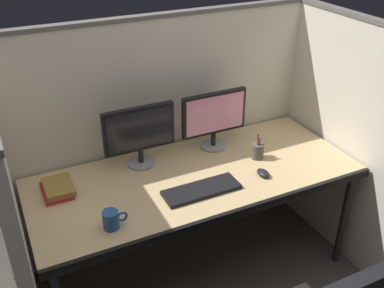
{
  "coord_description": "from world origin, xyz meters",
  "views": [
    {
      "loc": [
        -0.96,
        -1.62,
        2.16
      ],
      "look_at": [
        0.0,
        0.35,
        0.92
      ],
      "focal_mm": 41.45,
      "sensor_mm": 36.0,
      "label": 1
    }
  ],
  "objects_px": {
    "keyboard_main": "(201,190)",
    "pen_cup": "(257,151)",
    "computer_mouse": "(263,173)",
    "book_stack": "(58,189)",
    "monitor_right": "(214,116)",
    "coffee_mug": "(111,220)",
    "desk": "(197,183)",
    "monitor_left": "(139,132)"
  },
  "relations": [
    {
      "from": "monitor_left",
      "to": "keyboard_main",
      "type": "xyz_separation_m",
      "value": [
        0.2,
        -0.41,
        -0.2
      ]
    },
    {
      "from": "monitor_right",
      "to": "book_stack",
      "type": "distance_m",
      "value": 1.02
    },
    {
      "from": "monitor_left",
      "to": "computer_mouse",
      "type": "xyz_separation_m",
      "value": [
        0.59,
        -0.43,
        -0.2
      ]
    },
    {
      "from": "book_stack",
      "to": "computer_mouse",
      "type": "bearing_deg",
      "value": -17.48
    },
    {
      "from": "keyboard_main",
      "to": "computer_mouse",
      "type": "height_order",
      "value": "computer_mouse"
    },
    {
      "from": "coffee_mug",
      "to": "keyboard_main",
      "type": "bearing_deg",
      "value": 8.31
    },
    {
      "from": "keyboard_main",
      "to": "pen_cup",
      "type": "distance_m",
      "value": 0.5
    },
    {
      "from": "monitor_right",
      "to": "pen_cup",
      "type": "bearing_deg",
      "value": -53.51
    },
    {
      "from": "book_stack",
      "to": "monitor_left",
      "type": "bearing_deg",
      "value": 8.99
    },
    {
      "from": "coffee_mug",
      "to": "monitor_right",
      "type": "bearing_deg",
      "value": 30.58
    },
    {
      "from": "desk",
      "to": "monitor_right",
      "type": "bearing_deg",
      "value": 46.26
    },
    {
      "from": "monitor_left",
      "to": "keyboard_main",
      "type": "relative_size",
      "value": 1.0
    },
    {
      "from": "monitor_left",
      "to": "desk",
      "type": "bearing_deg",
      "value": -47.21
    },
    {
      "from": "desk",
      "to": "pen_cup",
      "type": "relative_size",
      "value": 11.7
    },
    {
      "from": "book_stack",
      "to": "coffee_mug",
      "type": "bearing_deg",
      "value": -66.19
    },
    {
      "from": "keyboard_main",
      "to": "desk",
      "type": "bearing_deg",
      "value": 73.16
    },
    {
      "from": "desk",
      "to": "coffee_mug",
      "type": "height_order",
      "value": "coffee_mug"
    },
    {
      "from": "monitor_left",
      "to": "book_stack",
      "type": "xyz_separation_m",
      "value": [
        -0.51,
        -0.08,
        -0.19
      ]
    },
    {
      "from": "coffee_mug",
      "to": "computer_mouse",
      "type": "bearing_deg",
      "value": 3.82
    },
    {
      "from": "pen_cup",
      "to": "book_stack",
      "type": "bearing_deg",
      "value": 172.15
    },
    {
      "from": "monitor_right",
      "to": "coffee_mug",
      "type": "relative_size",
      "value": 3.41
    },
    {
      "from": "desk",
      "to": "computer_mouse",
      "type": "xyz_separation_m",
      "value": [
        0.35,
        -0.16,
        0.07
      ]
    },
    {
      "from": "computer_mouse",
      "to": "monitor_left",
      "type": "bearing_deg",
      "value": 144.09
    },
    {
      "from": "desk",
      "to": "pen_cup",
      "type": "bearing_deg",
      "value": 2.58
    },
    {
      "from": "keyboard_main",
      "to": "monitor_right",
      "type": "bearing_deg",
      "value": 54.32
    },
    {
      "from": "monitor_right",
      "to": "book_stack",
      "type": "xyz_separation_m",
      "value": [
        -1.0,
        -0.08,
        -0.19
      ]
    },
    {
      "from": "book_stack",
      "to": "monitor_right",
      "type": "bearing_deg",
      "value": 4.41
    },
    {
      "from": "desk",
      "to": "coffee_mug",
      "type": "relative_size",
      "value": 15.08
    },
    {
      "from": "desk",
      "to": "pen_cup",
      "type": "distance_m",
      "value": 0.44
    },
    {
      "from": "desk",
      "to": "pen_cup",
      "type": "height_order",
      "value": "pen_cup"
    },
    {
      "from": "book_stack",
      "to": "pen_cup",
      "type": "height_order",
      "value": "pen_cup"
    },
    {
      "from": "monitor_right",
      "to": "computer_mouse",
      "type": "relative_size",
      "value": 4.48
    },
    {
      "from": "computer_mouse",
      "to": "book_stack",
      "type": "bearing_deg",
      "value": 162.52
    },
    {
      "from": "book_stack",
      "to": "coffee_mug",
      "type": "distance_m",
      "value": 0.45
    },
    {
      "from": "computer_mouse",
      "to": "coffee_mug",
      "type": "distance_m",
      "value": 0.92
    },
    {
      "from": "desk",
      "to": "book_stack",
      "type": "height_order",
      "value": "book_stack"
    },
    {
      "from": "monitor_left",
      "to": "book_stack",
      "type": "bearing_deg",
      "value": -171.01
    },
    {
      "from": "keyboard_main",
      "to": "computer_mouse",
      "type": "distance_m",
      "value": 0.39
    },
    {
      "from": "coffee_mug",
      "to": "pen_cup",
      "type": "bearing_deg",
      "value": 13.8
    },
    {
      "from": "monitor_left",
      "to": "computer_mouse",
      "type": "height_order",
      "value": "monitor_left"
    },
    {
      "from": "computer_mouse",
      "to": "pen_cup",
      "type": "xyz_separation_m",
      "value": [
        0.08,
        0.18,
        0.03
      ]
    },
    {
      "from": "monitor_left",
      "to": "coffee_mug",
      "type": "relative_size",
      "value": 3.41
    }
  ]
}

